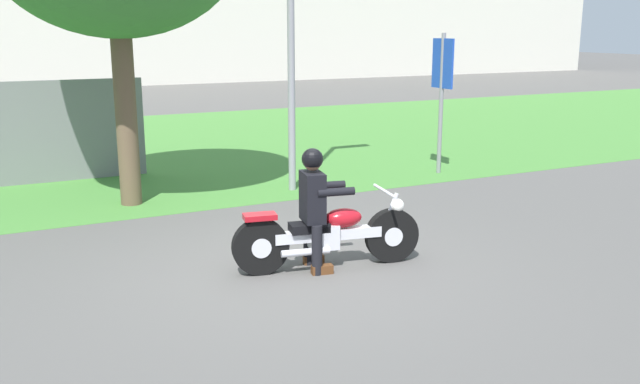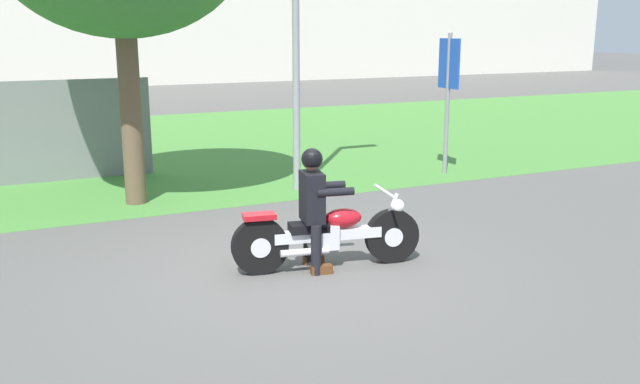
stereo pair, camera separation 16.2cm
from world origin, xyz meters
name	(u,v)px [view 2 (the right image)]	position (x,y,z in m)	size (l,w,h in m)	color
ground	(298,272)	(0.00, 0.00, 0.00)	(120.00, 120.00, 0.00)	#565451
grass_verge	(139,148)	(0.00, 9.09, 0.00)	(60.00, 12.00, 0.01)	#478438
motorcycle_lead	(328,235)	(0.38, 0.00, 0.39)	(2.18, 0.73, 0.88)	black
rider_lead	(314,200)	(0.22, 0.03, 0.82)	(0.61, 0.53, 1.40)	black
sign_banner	(448,82)	(4.69, 3.81, 1.72)	(0.08, 0.60, 2.60)	gray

